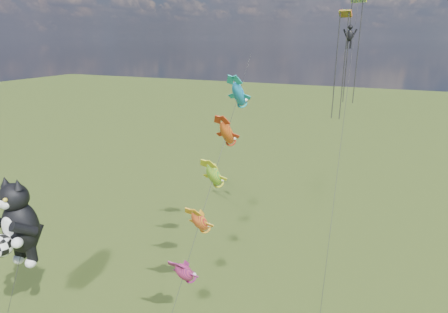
% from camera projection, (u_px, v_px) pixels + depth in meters
% --- Properties ---
extents(cat_kite_rig, '(2.75, 4.19, 11.20)m').
position_uv_depth(cat_kite_rig, '(17.00, 223.00, 23.41)').
color(cat_kite_rig, brown).
rests_on(cat_kite_rig, ground).
extents(fish_windsock_rig, '(0.93, 15.97, 18.11)m').
position_uv_depth(fish_windsock_rig, '(214.00, 176.00, 25.89)').
color(fish_windsock_rig, brown).
rests_on(fish_windsock_rig, ground).
extents(parafoil_rig, '(2.28, 17.45, 22.62)m').
position_uv_depth(parafoil_rig, '(349.00, 43.00, 28.89)').
color(parafoil_rig, brown).
rests_on(parafoil_rig, ground).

